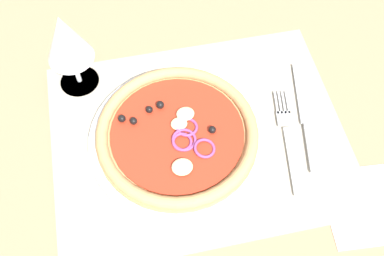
% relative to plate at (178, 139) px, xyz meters
% --- Properties ---
extents(ground_plane, '(1.90, 1.40, 0.02)m').
position_rel_plate_xyz_m(ground_plane, '(0.03, 0.01, -0.02)').
color(ground_plane, '#9E7A56').
extents(placemat, '(0.45, 0.35, 0.00)m').
position_rel_plate_xyz_m(placemat, '(0.03, 0.01, -0.01)').
color(placemat, '#A39984').
rests_on(placemat, ground_plane).
extents(plate, '(0.27, 0.27, 0.01)m').
position_rel_plate_xyz_m(plate, '(0.00, 0.00, 0.00)').
color(plate, white).
rests_on(plate, placemat).
extents(pizza, '(0.24, 0.24, 0.03)m').
position_rel_plate_xyz_m(pizza, '(0.00, -0.00, 0.02)').
color(pizza, tan).
rests_on(pizza, plate).
extents(fork, '(0.04, 0.18, 0.00)m').
position_rel_plate_xyz_m(fork, '(0.17, -0.02, -0.00)').
color(fork, silver).
rests_on(fork, placemat).
extents(knife, '(0.06, 0.20, 0.01)m').
position_rel_plate_xyz_m(knife, '(0.21, 0.01, -0.00)').
color(knife, silver).
rests_on(knife, placemat).
extents(wine_glass, '(0.07, 0.07, 0.15)m').
position_rel_plate_xyz_m(wine_glass, '(-0.14, 0.15, 0.09)').
color(wine_glass, silver).
rests_on(wine_glass, ground_plane).
extents(napkin, '(0.14, 0.13, 0.00)m').
position_rel_plate_xyz_m(napkin, '(0.25, -0.16, -0.01)').
color(napkin, silver).
rests_on(napkin, ground_plane).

